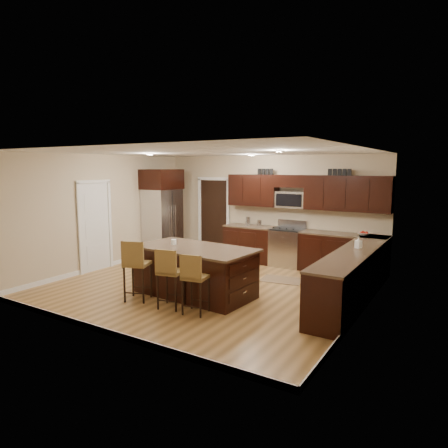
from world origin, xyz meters
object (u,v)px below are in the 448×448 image
Objects in this scene: island at (195,273)px; stool_left at (136,263)px; stool_mid at (169,271)px; stool_right at (194,277)px; range at (288,247)px; refrigerator at (162,212)px.

stool_left is (-0.70, -0.84, 0.27)m from island.
stool_mid reaches higher than stool_right.
stool_mid is at bearing -19.89° from stool_left.
range reaches higher than island.
island is 1.00× the size of refrigerator.
refrigerator is (-1.99, 3.09, 0.51)m from stool_left.
range is 3.08m from island.
range is 0.47× the size of island.
refrigerator is at bearing 143.94° from island.
island is 2.11× the size of stool_left.
stool_left is 1.06× the size of stool_mid.
stool_mid is 4.17m from refrigerator.
stool_mid is at bearing -97.97° from range.
stool_right is (1.28, 0.00, -0.06)m from stool_left.
stool_left is 1.09× the size of stool_right.
stool_mid is 0.52m from stool_right.
stool_mid is at bearing 170.85° from stool_right.
island is 0.87m from stool_mid.
refrigerator reaches higher than island.
refrigerator is at bearing 119.08° from stool_mid.
stool_left is at bearing 170.86° from stool_right.
refrigerator is at bearing 127.50° from stool_right.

